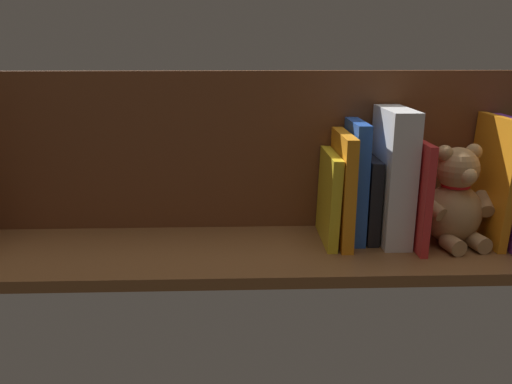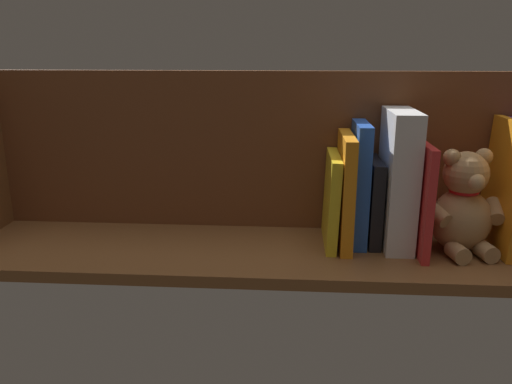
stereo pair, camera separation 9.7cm
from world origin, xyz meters
TOP-DOWN VIEW (x-y plane):
  - ground_plane at (0.00, 0.00)cm, footprint 117.91×28.73cm
  - shelf_back_panel at (0.00, -12.12)cm, footprint 117.91×1.50cm
  - book_2 at (-47.05, -2.64)cm, footprint 2.68×16.64cm
  - teddy_bear at (-39.23, -0.79)cm, footprint 15.91×14.17cm
  - book_3 at (-31.04, -1.80)cm, footprint 1.45×18.33cm
  - dictionary_thick_white at (-27.23, -3.31)cm, footprint 5.35×15.12cm
  - book_4 at (-22.97, -4.60)cm, footprint 2.33×12.73cm
  - book_5 at (-20.08, -4.51)cm, footprint 2.63×12.90cm
  - book_6 at (-17.22, -2.93)cm, footprint 2.27×16.07cm
  - book_7 at (-14.67, -3.22)cm, footprint 2.52×15.48cm

SIDE VIEW (x-z plane):
  - ground_plane at x=0.00cm, z-range -2.20..0.00cm
  - book_4 at x=-22.97cm, z-range 0.00..16.83cm
  - teddy_bear at x=-39.23cm, z-range -1.19..18.73cm
  - book_7 at x=-14.67cm, z-range -0.03..17.99cm
  - book_3 at x=-31.04cm, z-range 0.00..21.02cm
  - book_6 at x=-17.22cm, z-range 0.00..21.95cm
  - book_5 at x=-20.08cm, z-range 0.00..23.96cm
  - book_2 at x=-47.05cm, z-range -0.02..24.98cm
  - dictionary_thick_white at x=-27.23cm, z-range 0.00..26.57cm
  - shelf_back_panel at x=0.00cm, z-range 0.00..33.25cm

